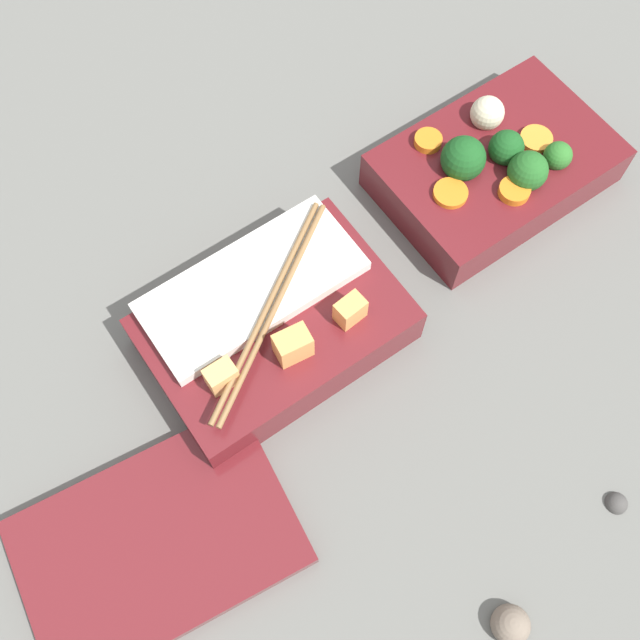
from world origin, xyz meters
name	(u,v)px	position (x,y,z in m)	size (l,w,h in m)	color
ground_plane	(383,271)	(0.00, 0.00, 0.00)	(3.00, 3.00, 0.00)	slate
bento_tray_vegetable	(495,166)	(-0.15, -0.02, 0.03)	(0.22, 0.15, 0.08)	maroon
bento_tray_rice	(271,322)	(0.12, -0.01, 0.03)	(0.22, 0.15, 0.08)	maroon
bento_lid	(158,543)	(0.30, 0.10, 0.01)	(0.21, 0.14, 0.02)	maroon
pebble_0	(510,625)	(0.11, 0.30, 0.01)	(0.03, 0.03, 0.03)	#7A6B5B
pebble_2	(618,502)	(-0.03, 0.28, 0.00)	(0.02, 0.02, 0.02)	#474442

